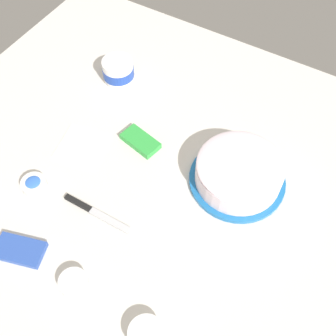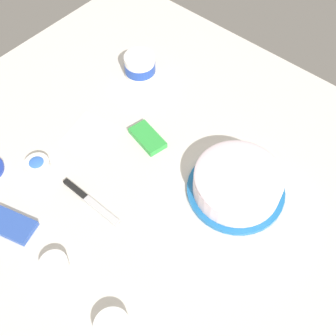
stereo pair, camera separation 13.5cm
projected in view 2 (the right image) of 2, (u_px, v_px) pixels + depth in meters
name	position (u px, v px, depth m)	size (l,w,h in m)	color
ground_plane	(133.00, 165.00, 1.40)	(1.54, 1.54, 0.00)	silver
frosted_cake	(237.00, 183.00, 1.30)	(0.31, 0.31, 0.10)	#1E6BB2
frosting_tub	(140.00, 65.00, 1.60)	(0.12, 0.12, 0.09)	white
spreading_knife	(86.00, 197.00, 1.32)	(0.24, 0.02, 0.01)	silver
sprinkle_bowl_orange	(54.00, 265.00, 1.18)	(0.08, 0.08, 0.03)	white
sprinkle_bowl_rainbow	(112.00, 327.00, 1.09)	(0.10, 0.10, 0.04)	white
sprinkle_bowl_blue	(37.00, 165.00, 1.37)	(0.08, 0.08, 0.04)	white
candy_box_lower	(148.00, 138.00, 1.45)	(0.13, 0.07, 0.02)	green
candy_box_upper	(11.00, 225.00, 1.26)	(0.14, 0.08, 0.02)	#2D51B2
paper_napkin	(91.00, 133.00, 1.47)	(0.15, 0.15, 0.01)	white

